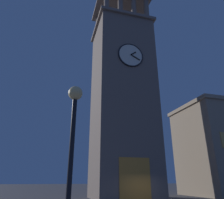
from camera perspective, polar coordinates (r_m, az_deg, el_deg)
The scene contains 2 objects.
clocktower at distance 26.71m, azimuth 2.84°, elevation 0.53°, with size 7.56×7.26×29.93m.
street_lamp at distance 6.25m, azimuth -10.56°, elevation -7.95°, with size 0.44×0.44×4.63m.
Camera 1 is at (8.56, 17.70, 1.90)m, focal length 33.70 mm.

